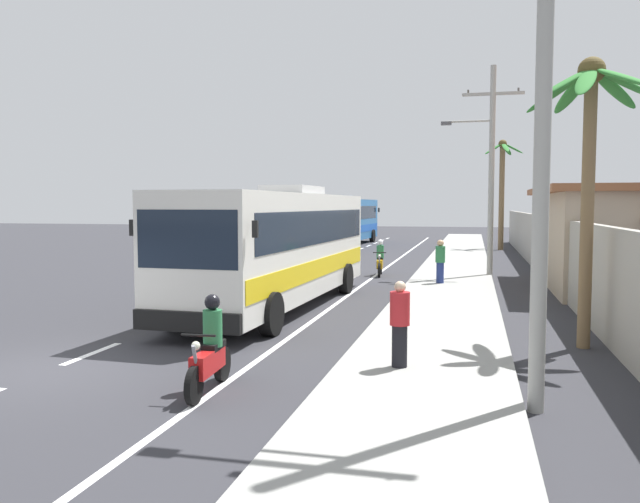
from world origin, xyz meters
The scene contains 14 objects.
ground_plane centered at (0.00, 0.00, 0.00)m, with size 160.00×160.00×0.00m, color #303035.
sidewalk_kerb centered at (6.80, 10.00, 0.07)m, with size 3.20×90.00×0.14m, color #999993.
lane_markings centered at (2.13, 14.52, 0.00)m, with size 3.67×71.00×0.01m.
boundary_wall centered at (10.60, 14.00, 1.30)m, with size 0.24×60.00×2.59m, color #9E998E.
coach_bus_foreground centered at (1.96, 8.01, 1.91)m, with size 3.30×11.70×3.67m.
coach_bus_far_lane centered at (-1.92, 37.53, 1.96)m, with size 3.42×12.25×3.76m.
motorcycle_beside_bus centered at (3.70, 17.18, 0.64)m, with size 0.56×1.96×1.57m.
motorcycle_trailing centered at (3.44, -0.53, 0.65)m, with size 0.56×1.96×1.59m.
pedestrian_near_kerb centered at (6.44, 13.95, 0.99)m, with size 0.36×0.36×1.63m.
pedestrian_midwalk centered at (6.36, 1.23, 0.95)m, with size 0.36×0.36×1.57m.
utility_pole_nearest centered at (8.47, -0.38, 4.84)m, with size 3.67×0.24×9.10m.
utility_pole_mid centered at (8.25, 17.44, 4.73)m, with size 3.36×0.24×8.81m.
palm_nearest centered at (9.44, 34.74, 4.77)m, with size 2.67×2.71×7.45m.
palm_second centered at (9.97, 4.29, 4.56)m, with size 2.77×2.78×6.15m.
Camera 1 is at (7.63, -10.11, 3.07)m, focal length 35.65 mm.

